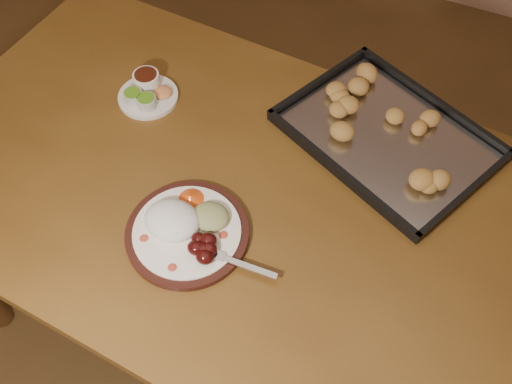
% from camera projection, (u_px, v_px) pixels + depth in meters
% --- Properties ---
extents(ground, '(4.00, 4.00, 0.00)m').
position_uv_depth(ground, '(204.00, 318.00, 1.90)').
color(ground, brown).
rests_on(ground, ground).
extents(dining_table, '(1.55, 0.99, 0.75)m').
position_uv_depth(dining_table, '(229.00, 208.00, 1.37)').
color(dining_table, brown).
rests_on(dining_table, ground).
extents(dinner_plate, '(0.35, 0.26, 0.06)m').
position_uv_depth(dinner_plate, '(186.00, 228.00, 1.20)').
color(dinner_plate, black).
rests_on(dinner_plate, dining_table).
extents(condiment_saucer, '(0.15, 0.15, 0.05)m').
position_uv_depth(condiment_saucer, '(147.00, 92.00, 1.43)').
color(condiment_saucer, silver).
rests_on(condiment_saucer, dining_table).
extents(baking_tray, '(0.57, 0.51, 0.05)m').
position_uv_depth(baking_tray, '(387.00, 134.00, 1.36)').
color(baking_tray, black).
rests_on(baking_tray, dining_table).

